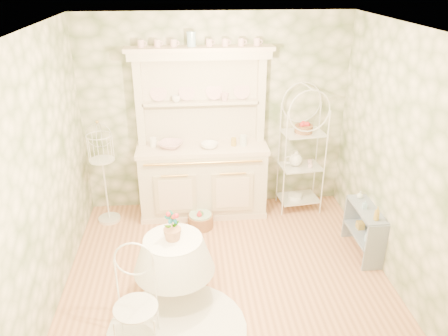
{
  "coord_description": "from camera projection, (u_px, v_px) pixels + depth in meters",
  "views": [
    {
      "loc": [
        -0.4,
        -3.9,
        3.2
      ],
      "look_at": [
        0.0,
        0.5,
        1.15
      ],
      "focal_mm": 35.0,
      "sensor_mm": 36.0,
      "label": 1
    }
  ],
  "objects": [
    {
      "name": "floor",
      "position": [
        228.0,
        279.0,
        4.9
      ],
      "size": [
        3.6,
        3.6,
        0.0
      ],
      "primitive_type": "plane",
      "color": "tan",
      "rests_on": "ground"
    },
    {
      "name": "ceiling",
      "position": [
        229.0,
        30.0,
        3.77
      ],
      "size": [
        3.6,
        3.6,
        0.0
      ],
      "primitive_type": "plane",
      "color": "white",
      "rests_on": "floor"
    },
    {
      "name": "wall_left",
      "position": [
        42.0,
        178.0,
        4.19
      ],
      "size": [
        3.6,
        3.6,
        0.0
      ],
      "primitive_type": "plane",
      "color": "beige",
      "rests_on": "floor"
    },
    {
      "name": "wall_right",
      "position": [
        403.0,
        164.0,
        4.48
      ],
      "size": [
        3.6,
        3.6,
        0.0
      ],
      "primitive_type": "plane",
      "color": "beige",
      "rests_on": "floor"
    },
    {
      "name": "wall_back",
      "position": [
        215.0,
        115.0,
        5.96
      ],
      "size": [
        3.6,
        3.6,
        0.0
      ],
      "primitive_type": "plane",
      "color": "beige",
      "rests_on": "floor"
    },
    {
      "name": "wall_front",
      "position": [
        257.0,
        294.0,
        2.71
      ],
      "size": [
        3.6,
        3.6,
        0.0
      ],
      "primitive_type": "plane",
      "color": "beige",
      "rests_on": "floor"
    },
    {
      "name": "kitchen_dresser",
      "position": [
        202.0,
        137.0,
        5.78
      ],
      "size": [
        1.87,
        0.61,
        2.29
      ],
      "primitive_type": "cube",
      "color": "beige",
      "rests_on": "floor"
    },
    {
      "name": "bakers_rack",
      "position": [
        302.0,
        152.0,
        6.01
      ],
      "size": [
        0.58,
        0.45,
        1.75
      ],
      "primitive_type": "cube",
      "rotation": [
        0.0,
        0.0,
        0.12
      ],
      "color": "white",
      "rests_on": "floor"
    },
    {
      "name": "side_shelf",
      "position": [
        364.0,
        232.0,
        5.25
      ],
      "size": [
        0.33,
        0.69,
        0.57
      ],
      "primitive_type": "cube",
      "rotation": [
        0.0,
        0.0,
        -0.12
      ],
      "color": "gray",
      "rests_on": "floor"
    },
    {
      "name": "round_table",
      "position": [
        175.0,
        270.0,
        4.54
      ],
      "size": [
        0.79,
        0.79,
        0.65
      ],
      "primitive_type": "cylinder",
      "rotation": [
        0.0,
        0.0,
        0.42
      ],
      "color": "white",
      "rests_on": "floor"
    },
    {
      "name": "cafe_chair",
      "position": [
        136.0,
        310.0,
        3.87
      ],
      "size": [
        0.42,
        0.42,
        0.85
      ],
      "primitive_type": "cube",
      "rotation": [
        0.0,
        0.0,
        -0.1
      ],
      "color": "white",
      "rests_on": "floor"
    },
    {
      "name": "birdcage_stand",
      "position": [
        103.0,
        170.0,
        5.73
      ],
      "size": [
        0.38,
        0.38,
        1.53
      ],
      "primitive_type": "cube",
      "rotation": [
        0.0,
        0.0,
        -0.06
      ],
      "color": "white",
      "rests_on": "floor"
    },
    {
      "name": "floor_basket",
      "position": [
        200.0,
        220.0,
        5.85
      ],
      "size": [
        0.38,
        0.38,
        0.21
      ],
      "primitive_type": "cylinder",
      "rotation": [
        0.0,
        0.0,
        -0.18
      ],
      "color": "#92623E",
      "rests_on": "floor"
    },
    {
      "name": "lace_rug",
      "position": [
        177.0,
        329.0,
        4.22
      ],
      "size": [
        1.63,
        1.63,
        0.01
      ],
      "primitive_type": "cylinder",
      "rotation": [
        0.0,
        0.0,
        0.24
      ],
      "color": "white",
      "rests_on": "floor"
    },
    {
      "name": "bowl_floral",
      "position": [
        171.0,
        147.0,
        5.79
      ],
      "size": [
        0.4,
        0.4,
        0.08
      ],
      "primitive_type": "imported",
      "rotation": [
        0.0,
        0.0,
        -0.33
      ],
      "color": "white",
      "rests_on": "kitchen_dresser"
    },
    {
      "name": "bowl_white",
      "position": [
        210.0,
        147.0,
        5.77
      ],
      "size": [
        0.3,
        0.3,
        0.07
      ],
      "primitive_type": "imported",
      "rotation": [
        0.0,
        0.0,
        0.38
      ],
      "color": "white",
      "rests_on": "kitchen_dresser"
    },
    {
      "name": "cup_left",
      "position": [
        176.0,
        100.0,
        5.7
      ],
      "size": [
        0.12,
        0.12,
        0.09
      ],
      "primitive_type": "imported",
      "rotation": [
        0.0,
        0.0,
        -0.08
      ],
      "color": "white",
      "rests_on": "kitchen_dresser"
    },
    {
      "name": "cup_right",
      "position": [
        225.0,
        99.0,
        5.75
      ],
      "size": [
        0.12,
        0.12,
        0.1
      ],
      "primitive_type": "imported",
      "rotation": [
        0.0,
        0.0,
        -0.11
      ],
      "color": "white",
      "rests_on": "kitchen_dresser"
    },
    {
      "name": "potted_geranium",
      "position": [
        172.0,
        225.0,
        4.35
      ],
      "size": [
        0.18,
        0.16,
        0.29
      ],
      "primitive_type": "imported",
      "rotation": [
        0.0,
        0.0,
        0.42
      ],
      "color": "#3F7238",
      "rests_on": "round_table"
    },
    {
      "name": "bottle_amber",
      "position": [
        377.0,
        215.0,
        4.86
      ],
      "size": [
        0.08,
        0.08,
        0.17
      ],
      "primitive_type": "imported",
      "rotation": [
        0.0,
        0.0,
        -0.29
      ],
      "color": "#AA8C35",
      "rests_on": "side_shelf"
    },
    {
      "name": "bottle_blue",
      "position": [
        365.0,
        206.0,
        5.1
      ],
      "size": [
        0.05,
        0.05,
        0.1
      ],
      "primitive_type": "imported",
      "rotation": [
        0.0,
        0.0,
        -0.06
      ],
      "color": "#93BCD7",
      "rests_on": "side_shelf"
    },
    {
      "name": "bottle_glass",
      "position": [
        360.0,
        196.0,
        5.33
      ],
      "size": [
        0.1,
        0.1,
        0.1
      ],
      "primitive_type": "imported",
      "rotation": [
        0.0,
        0.0,
        0.41
      ],
      "color": "silver",
      "rests_on": "side_shelf"
    }
  ]
}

